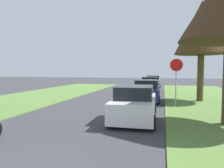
{
  "coord_description": "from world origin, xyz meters",
  "views": [
    {
      "loc": [
        3.47,
        -1.72,
        2.3
      ],
      "look_at": [
        0.65,
        9.58,
        1.51
      ],
      "focal_mm": 32.93,
      "sensor_mm": 36.0,
      "label": 1
    }
  ],
  "objects_px": {
    "parked_sedan_white": "(135,104)",
    "parked_sedan_black": "(150,85)",
    "parked_sedan_navy": "(147,91)",
    "parked_sedan_silver": "(153,82)",
    "street_tree_right_mid_b": "(202,28)",
    "stop_sign_far": "(176,72)"
  },
  "relations": [
    {
      "from": "street_tree_right_mid_b",
      "to": "parked_sedan_black",
      "type": "xyz_separation_m",
      "value": [
        -4.0,
        6.35,
        -4.6
      ]
    },
    {
      "from": "parked_sedan_white",
      "to": "parked_sedan_black",
      "type": "bearing_deg",
      "value": 90.42
    },
    {
      "from": "parked_sedan_black",
      "to": "parked_sedan_silver",
      "type": "height_order",
      "value": "same"
    },
    {
      "from": "stop_sign_far",
      "to": "parked_sedan_silver",
      "type": "distance_m",
      "value": 15.47
    },
    {
      "from": "parked_sedan_navy",
      "to": "parked_sedan_silver",
      "type": "bearing_deg",
      "value": 90.62
    },
    {
      "from": "parked_sedan_silver",
      "to": "parked_sedan_black",
      "type": "bearing_deg",
      "value": -90.21
    },
    {
      "from": "stop_sign_far",
      "to": "parked_sedan_black",
      "type": "relative_size",
      "value": 0.67
    },
    {
      "from": "street_tree_right_mid_b",
      "to": "parked_sedan_black",
      "type": "relative_size",
      "value": 1.63
    },
    {
      "from": "parked_sedan_silver",
      "to": "stop_sign_far",
      "type": "bearing_deg",
      "value": -82.07
    },
    {
      "from": "stop_sign_far",
      "to": "parked_sedan_navy",
      "type": "relative_size",
      "value": 0.67
    },
    {
      "from": "stop_sign_far",
      "to": "parked_sedan_white",
      "type": "distance_m",
      "value": 4.58
    },
    {
      "from": "stop_sign_far",
      "to": "parked_sedan_silver",
      "type": "bearing_deg",
      "value": 97.93
    },
    {
      "from": "parked_sedan_white",
      "to": "parked_sedan_black",
      "type": "height_order",
      "value": "same"
    },
    {
      "from": "parked_sedan_white",
      "to": "parked_sedan_black",
      "type": "relative_size",
      "value": 1.0
    },
    {
      "from": "parked_sedan_navy",
      "to": "parked_sedan_black",
      "type": "height_order",
      "value": "same"
    },
    {
      "from": "stop_sign_far",
      "to": "parked_sedan_black",
      "type": "xyz_separation_m",
      "value": [
        -2.15,
        9.11,
        -1.48
      ]
    },
    {
      "from": "stop_sign_far",
      "to": "parked_sedan_navy",
      "type": "distance_m",
      "value": 3.38
    },
    {
      "from": "parked_sedan_white",
      "to": "parked_sedan_navy",
      "type": "height_order",
      "value": "same"
    },
    {
      "from": "parked_sedan_white",
      "to": "parked_sedan_silver",
      "type": "xyz_separation_m",
      "value": [
        -0.07,
        19.07,
        0.0
      ]
    },
    {
      "from": "street_tree_right_mid_b",
      "to": "parked_sedan_navy",
      "type": "height_order",
      "value": "street_tree_right_mid_b"
    },
    {
      "from": "parked_sedan_black",
      "to": "street_tree_right_mid_b",
      "type": "bearing_deg",
      "value": -57.8
    },
    {
      "from": "street_tree_right_mid_b",
      "to": "parked_sedan_navy",
      "type": "distance_m",
      "value": 6.0
    }
  ]
}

